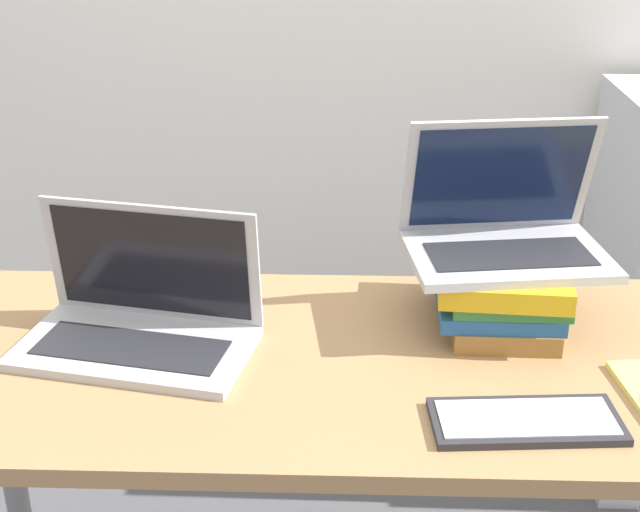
% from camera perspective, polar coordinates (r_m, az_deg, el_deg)
% --- Properties ---
extents(desk, '(1.47, 0.62, 0.78)m').
position_cam_1_polar(desk, '(1.52, 0.58, -9.62)').
color(desk, '#9E754C').
rests_on(desk, ground_plane).
extents(laptop_left, '(0.41, 0.29, 0.23)m').
position_cam_1_polar(laptop_left, '(1.51, -11.43, -3.96)').
color(laptop_left, '#B2B2B7').
rests_on(laptop_left, desk).
extents(book_stack, '(0.23, 0.28, 0.12)m').
position_cam_1_polar(book_stack, '(1.58, 11.42, -2.07)').
color(book_stack, olive).
rests_on(book_stack, desk).
extents(laptop_on_books, '(0.36, 0.27, 0.23)m').
position_cam_1_polar(laptop_on_books, '(1.56, 11.73, 1.73)').
color(laptop_on_books, '#B2B2B7').
rests_on(laptop_on_books, book_stack).
extents(wireless_keyboard, '(0.28, 0.14, 0.01)m').
position_cam_1_polar(wireless_keyboard, '(1.34, 13.04, -10.25)').
color(wireless_keyboard, '#28282D').
rests_on(wireless_keyboard, desk).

